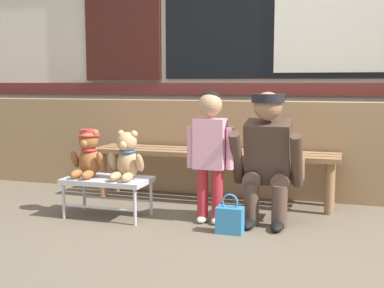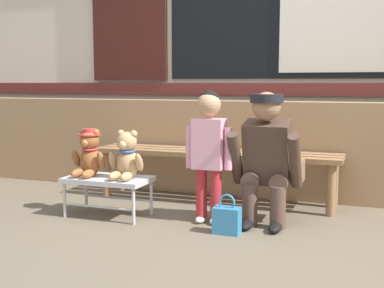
{
  "view_description": "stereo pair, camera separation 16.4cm",
  "coord_description": "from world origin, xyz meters",
  "px_view_note": "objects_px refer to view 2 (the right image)",
  "views": [
    {
      "loc": [
        0.62,
        -3.0,
        1.01
      ],
      "look_at": [
        -0.53,
        0.59,
        0.55
      ],
      "focal_mm": 46.83,
      "sensor_mm": 36.0,
      "label": 1
    },
    {
      "loc": [
        0.77,
        -2.95,
        1.01
      ],
      "look_at": [
        -0.53,
        0.59,
        0.55
      ],
      "focal_mm": 46.83,
      "sensor_mm": 36.0,
      "label": 2
    }
  ],
  "objects_px": {
    "teddy_bear_plain": "(126,157)",
    "wooden_bench_long": "(215,159)",
    "child_standing": "(209,142)",
    "handbag_on_ground": "(227,220)",
    "small_display_bench": "(108,182)",
    "teddy_bear_with_hat": "(89,154)",
    "adult_crouching": "(268,158)"
  },
  "relations": [
    {
      "from": "teddy_bear_plain",
      "to": "wooden_bench_long",
      "type": "bearing_deg",
      "value": 57.17
    },
    {
      "from": "child_standing",
      "to": "handbag_on_ground",
      "type": "bearing_deg",
      "value": -46.17
    },
    {
      "from": "teddy_bear_plain",
      "to": "handbag_on_ground",
      "type": "relative_size",
      "value": 1.34
    },
    {
      "from": "wooden_bench_long",
      "to": "small_display_bench",
      "type": "distance_m",
      "value": 0.96
    },
    {
      "from": "child_standing",
      "to": "handbag_on_ground",
      "type": "xyz_separation_m",
      "value": [
        0.2,
        -0.21,
        -0.5
      ]
    },
    {
      "from": "wooden_bench_long",
      "to": "child_standing",
      "type": "height_order",
      "value": "child_standing"
    },
    {
      "from": "small_display_bench",
      "to": "child_standing",
      "type": "height_order",
      "value": "child_standing"
    },
    {
      "from": "wooden_bench_long",
      "to": "small_display_bench",
      "type": "bearing_deg",
      "value": -130.88
    },
    {
      "from": "teddy_bear_plain",
      "to": "child_standing",
      "type": "bearing_deg",
      "value": 7.21
    },
    {
      "from": "teddy_bear_with_hat",
      "to": "small_display_bench",
      "type": "bearing_deg",
      "value": -0.77
    },
    {
      "from": "handbag_on_ground",
      "to": "wooden_bench_long",
      "type": "bearing_deg",
      "value": 112.62
    },
    {
      "from": "wooden_bench_long",
      "to": "handbag_on_ground",
      "type": "height_order",
      "value": "wooden_bench_long"
    },
    {
      "from": "small_display_bench",
      "to": "teddy_bear_plain",
      "type": "bearing_deg",
      "value": 0.51
    },
    {
      "from": "teddy_bear_plain",
      "to": "handbag_on_ground",
      "type": "distance_m",
      "value": 0.91
    },
    {
      "from": "teddy_bear_with_hat",
      "to": "child_standing",
      "type": "xyz_separation_m",
      "value": [
        0.94,
        0.08,
        0.12
      ]
    },
    {
      "from": "wooden_bench_long",
      "to": "teddy_bear_with_hat",
      "type": "xyz_separation_m",
      "value": [
        -0.78,
        -0.72,
        0.1
      ]
    },
    {
      "from": "small_display_bench",
      "to": "teddy_bear_with_hat",
      "type": "xyz_separation_m",
      "value": [
        -0.16,
        0.0,
        0.21
      ]
    },
    {
      "from": "small_display_bench",
      "to": "handbag_on_ground",
      "type": "bearing_deg",
      "value": -7.36
    },
    {
      "from": "teddy_bear_with_hat",
      "to": "adult_crouching",
      "type": "bearing_deg",
      "value": 7.91
    },
    {
      "from": "child_standing",
      "to": "handbag_on_ground",
      "type": "relative_size",
      "value": 3.52
    },
    {
      "from": "adult_crouching",
      "to": "child_standing",
      "type": "bearing_deg",
      "value": -164.96
    },
    {
      "from": "wooden_bench_long",
      "to": "adult_crouching",
      "type": "distance_m",
      "value": 0.78
    },
    {
      "from": "child_standing",
      "to": "adult_crouching",
      "type": "distance_m",
      "value": 0.44
    },
    {
      "from": "teddy_bear_plain",
      "to": "child_standing",
      "type": "relative_size",
      "value": 0.38
    },
    {
      "from": "teddy_bear_with_hat",
      "to": "teddy_bear_plain",
      "type": "height_order",
      "value": "same"
    },
    {
      "from": "small_display_bench",
      "to": "adult_crouching",
      "type": "bearing_deg",
      "value": 9.06
    },
    {
      "from": "adult_crouching",
      "to": "handbag_on_ground",
      "type": "distance_m",
      "value": 0.54
    },
    {
      "from": "wooden_bench_long",
      "to": "small_display_bench",
      "type": "xyz_separation_m",
      "value": [
        -0.62,
        -0.72,
        -0.11
      ]
    },
    {
      "from": "wooden_bench_long",
      "to": "adult_crouching",
      "type": "xyz_separation_m",
      "value": [
        0.56,
        -0.53,
        0.11
      ]
    },
    {
      "from": "teddy_bear_plain",
      "to": "handbag_on_ground",
      "type": "height_order",
      "value": "teddy_bear_plain"
    },
    {
      "from": "child_standing",
      "to": "handbag_on_ground",
      "type": "height_order",
      "value": "child_standing"
    },
    {
      "from": "small_display_bench",
      "to": "handbag_on_ground",
      "type": "xyz_separation_m",
      "value": [
        0.98,
        -0.13,
        -0.17
      ]
    }
  ]
}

